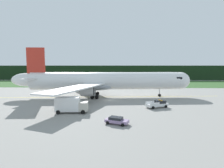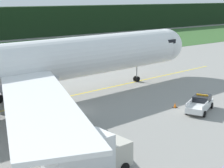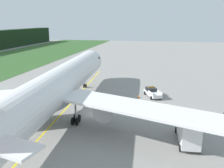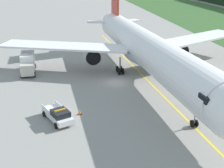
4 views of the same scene
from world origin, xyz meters
The scene contains 6 objects.
ground centered at (0.00, 0.00, 0.00)m, with size 320.00×320.00×0.00m, color gray.
taxiway_centerline_main centered at (-1.46, 5.62, 0.00)m, with size 77.79×0.30×0.01m, color yellow.
airliner centered at (-2.07, 5.58, 5.29)m, with size 59.45×51.75×16.33m.
ops_pickup_truck centered at (12.75, -9.68, 0.91)m, with size 5.99×4.24×1.94m.
catering_truck centered at (-7.87, -15.41, 1.87)m, with size 7.23×3.01×3.71m.
apron_cone centered at (11.31, -6.86, 0.31)m, with size 0.51×0.51×0.65m.
Camera 3 is at (-40.40, -11.70, 16.20)m, focal length 40.30 mm.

